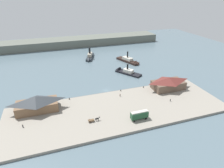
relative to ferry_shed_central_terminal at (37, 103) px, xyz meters
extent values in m
plane|color=slate|center=(38.62, 10.57, -5.20)|extent=(320.00, 320.00, 0.00)
cube|color=gray|center=(38.62, -11.43, -4.60)|extent=(110.00, 36.00, 1.20)
cube|color=slate|center=(38.62, 6.97, -4.70)|extent=(110.00, 0.80, 1.00)
cube|color=brown|center=(0.00, 0.00, -1.64)|extent=(19.61, 9.45, 4.71)
pyramid|color=#33383D|center=(0.00, 0.00, 2.29)|extent=(20.00, 9.92, 3.15)
cube|color=brown|center=(74.23, -0.31, -1.65)|extent=(18.77, 9.94, 4.70)
pyramid|color=maroon|center=(74.23, -0.31, 2.06)|extent=(19.15, 10.44, 2.71)
cube|color=#1E4C2D|center=(44.55, -22.47, -1.66)|extent=(8.26, 2.42, 2.87)
cube|color=beige|center=(44.55, -22.47, 0.02)|extent=(7.93, 1.70, 0.50)
cylinder|color=black|center=(47.44, -21.25, -3.55)|extent=(0.90, 0.18, 0.90)
cylinder|color=black|center=(47.44, -23.68, -3.55)|extent=(0.90, 0.18, 0.90)
cylinder|color=black|center=(41.65, -21.25, -3.55)|extent=(0.90, 0.18, 0.90)
cylinder|color=black|center=(41.65, -23.68, -3.55)|extent=(0.90, 0.18, 0.90)
cube|color=brown|center=(23.11, -17.39, -3.15)|extent=(2.65, 1.23, 0.50)
cylinder|color=#4C3828|center=(22.32, -16.77, -3.40)|extent=(1.20, 0.10, 1.20)
cylinder|color=#4C3828|center=(22.32, -18.00, -3.40)|extent=(1.20, 0.10, 1.20)
ellipsoid|color=black|center=(25.83, -17.39, -2.90)|extent=(2.00, 0.70, 0.90)
ellipsoid|color=black|center=(26.93, -17.39, -2.35)|extent=(0.70, 0.32, 0.44)
cylinder|color=black|center=(26.43, -17.19, -3.50)|extent=(0.16, 0.16, 1.00)
cylinder|color=black|center=(26.43, -17.59, -3.50)|extent=(0.16, 0.16, 1.00)
cylinder|color=black|center=(25.23, -17.19, -3.50)|extent=(0.16, 0.16, 1.00)
cylinder|color=black|center=(25.23, -17.59, -3.50)|extent=(0.16, 0.16, 1.00)
cylinder|color=#232328|center=(67.30, -13.43, -3.34)|extent=(0.38, 0.38, 1.31)
sphere|color=#CCA889|center=(67.30, -13.43, -2.57)|extent=(0.24, 0.24, 0.24)
cylinder|color=#232328|center=(-6.02, -11.82, -3.29)|extent=(0.41, 0.41, 1.41)
sphere|color=#CCA889|center=(-6.02, -11.82, -2.46)|extent=(0.26, 0.26, 0.26)
cylinder|color=#4C3D33|center=(43.59, 0.10, -3.30)|extent=(0.41, 0.41, 1.41)
sphere|color=#CCA889|center=(43.59, 0.10, -2.46)|extent=(0.26, 0.26, 0.26)
cylinder|color=black|center=(46.06, 5.63, -3.55)|extent=(0.44, 0.44, 0.90)
cylinder|color=black|center=(16.14, 5.65, -3.55)|extent=(0.44, 0.44, 0.90)
cylinder|color=black|center=(86.58, 5.17, -3.55)|extent=(0.44, 0.44, 0.90)
cylinder|color=black|center=(60.82, 5.39, -3.55)|extent=(0.44, 0.44, 0.90)
cube|color=#23282D|center=(42.66, 73.80, -4.24)|extent=(11.25, 20.32, 1.92)
cone|color=#23282D|center=(39.22, 64.44, -4.24)|extent=(5.17, 4.81, 4.19)
cube|color=#B2A893|center=(42.66, 73.80, -1.98)|extent=(5.83, 8.79, 2.60)
cylinder|color=black|center=(42.50, 73.37, 1.72)|extent=(1.63, 1.63, 4.80)
cube|color=black|center=(70.56, 54.20, -4.32)|extent=(13.47, 22.50, 1.76)
cone|color=black|center=(74.82, 43.98, -4.32)|extent=(5.99, 5.54, 4.83)
cube|color=beige|center=(70.56, 54.20, -2.38)|extent=(7.34, 9.94, 2.12)
cylinder|color=black|center=(70.50, 54.36, 1.18)|extent=(1.09, 1.09, 4.99)
cube|color=black|center=(61.34, 30.44, -4.60)|extent=(15.83, 19.30, 1.20)
cone|color=black|center=(55.85, 38.42, -4.60)|extent=(6.34, 5.88, 5.30)
cube|color=silver|center=(61.34, 30.44, -2.87)|extent=(7.08, 7.86, 2.26)
cylinder|color=black|center=(60.86, 31.14, 0.09)|extent=(1.14, 1.14, 3.65)
cube|color=#60665B|center=(38.62, 120.57, -1.20)|extent=(180.00, 24.00, 8.00)
camera|label=1|loc=(10.01, -86.56, 50.04)|focal=30.60mm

